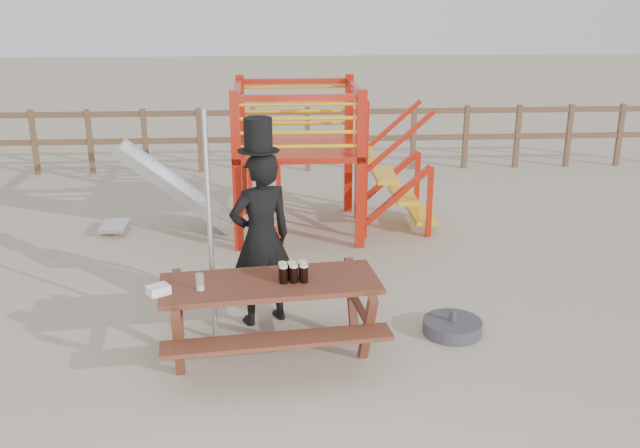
{
  "coord_description": "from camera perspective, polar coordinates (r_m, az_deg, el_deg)",
  "views": [
    {
      "loc": [
        -0.1,
        -6.1,
        3.33
      ],
      "look_at": [
        0.34,
        0.8,
        1.01
      ],
      "focal_mm": 40.0,
      "sensor_mm": 36.0,
      "label": 1
    }
  ],
  "objects": [
    {
      "name": "parasol_base",
      "position": [
        7.36,
        10.54,
        -8.09
      ],
      "size": [
        0.59,
        0.59,
        0.25
      ],
      "color": "#37373D",
      "rests_on": "ground"
    },
    {
      "name": "picnic_table",
      "position": [
        6.64,
        -3.97,
        -6.83
      ],
      "size": [
        2.13,
        1.59,
        0.77
      ],
      "rotation": [
        0.0,
        0.0,
        0.12
      ],
      "color": "brown",
      "rests_on": "ground"
    },
    {
      "name": "stout_pints",
      "position": [
        6.49,
        -2.17,
        -3.86
      ],
      "size": [
        0.27,
        0.17,
        0.17
      ],
      "color": "black",
      "rests_on": "picnic_table"
    },
    {
      "name": "back_fence",
      "position": [
        13.36,
        -3.17,
        7.34
      ],
      "size": [
        15.09,
        0.09,
        1.2
      ],
      "color": "brown",
      "rests_on": "ground"
    },
    {
      "name": "ground",
      "position": [
        6.95,
        -2.43,
        -10.07
      ],
      "size": [
        60.0,
        60.0,
        0.0
      ],
      "primitive_type": "plane",
      "color": "tan",
      "rests_on": "ground"
    },
    {
      "name": "paper_bag",
      "position": [
        6.39,
        -12.8,
        -5.16
      ],
      "size": [
        0.23,
        0.22,
        0.08
      ],
      "primitive_type": "cube",
      "rotation": [
        0.0,
        0.0,
        0.57
      ],
      "color": "white",
      "rests_on": "picnic_table"
    },
    {
      "name": "man_with_hat",
      "position": [
        7.18,
        -4.76,
        -0.82
      ],
      "size": [
        0.78,
        0.67,
        2.13
      ],
      "rotation": [
        0.0,
        0.0,
        3.57
      ],
      "color": "black",
      "rests_on": "ground"
    },
    {
      "name": "playground_fort",
      "position": [
        9.95,
        -2.27,
        5.43
      ],
      "size": [
        4.71,
        1.84,
        2.1
      ],
      "color": "#B21C0B",
      "rests_on": "ground"
    },
    {
      "name": "metal_pole",
      "position": [
        6.79,
        -8.8,
        -0.48
      ],
      "size": [
        0.05,
        0.05,
        2.28
      ],
      "primitive_type": "cylinder",
      "color": "#B2B2B7",
      "rests_on": "ground"
    },
    {
      "name": "empty_glasses",
      "position": [
        6.39,
        -9.58,
        -4.65
      ],
      "size": [
        0.08,
        0.08,
        0.15
      ],
      "color": "silver",
      "rests_on": "picnic_table"
    }
  ]
}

